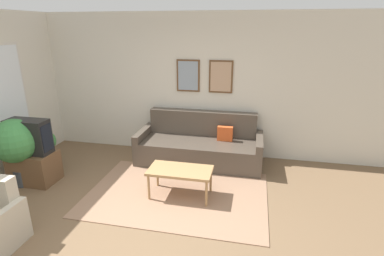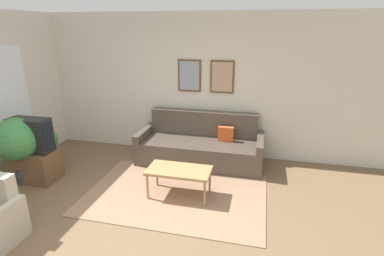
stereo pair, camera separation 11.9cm
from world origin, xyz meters
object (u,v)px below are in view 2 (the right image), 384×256
(coffee_table, at_px, (179,172))
(potted_plant_tall, at_px, (17,141))
(couch, at_px, (201,146))
(tv, at_px, (31,135))

(coffee_table, xyz_separation_m, potted_plant_tall, (-2.57, -0.21, 0.33))
(couch, bearing_deg, potted_plant_tall, -150.55)
(tv, distance_m, potted_plant_tall, 0.21)
(coffee_table, bearing_deg, potted_plant_tall, -175.40)
(tv, xyz_separation_m, potted_plant_tall, (-0.13, -0.15, -0.06))
(tv, relative_size, potted_plant_tall, 0.60)
(tv, height_order, potted_plant_tall, potted_plant_tall)
(coffee_table, relative_size, tv, 1.41)
(couch, relative_size, coffee_table, 2.44)
(couch, bearing_deg, coffee_table, -92.58)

